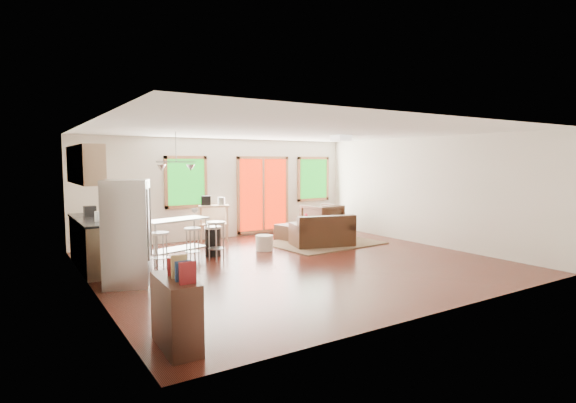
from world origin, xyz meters
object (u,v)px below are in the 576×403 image
loveseat (323,234)px  armchair (322,217)px  refrigerator (127,233)px  ottoman (290,232)px  island (176,232)px  kitchen_cart (213,210)px  rug (323,243)px  coffee_table (312,228)px

loveseat → armchair: bearing=68.7°
armchair → refrigerator: (-5.78, -2.52, 0.40)m
ottoman → refrigerator: size_ratio=0.34×
island → kitchen_cart: bearing=47.9°
ottoman → kitchen_cart: size_ratio=0.51×
rug → island: island is taller
rug → coffee_table: bearing=83.0°
coffee_table → kitchen_cart: kitchen_cart is taller
loveseat → island: island is taller
loveseat → kitchen_cart: bearing=147.6°
rug → coffee_table: coffee_table is taller
island → refrigerator: bearing=-131.7°
rug → loveseat: bearing=-129.6°
rug → ottoman: 0.98m
loveseat → coffee_table: loveseat is taller
ottoman → refrigerator: 5.06m
armchair → island: armchair is taller
ottoman → island: bearing=-166.9°
loveseat → ottoman: 1.17m
loveseat → armchair: size_ratio=1.72×
refrigerator → rug: bearing=36.0°
island → loveseat: bearing=-6.6°
armchair → ottoman: armchair is taller
refrigerator → kitchen_cart: (2.79, 3.11, -0.07)m
rug → refrigerator: size_ratio=1.49×
kitchen_cart → island: bearing=-132.1°
loveseat → refrigerator: size_ratio=0.92×
coffee_table → ottoman: ottoman is taller
coffee_table → island: 3.77m
ottoman → armchair: bearing=14.7°
armchair → kitchen_cart: 3.07m
rug → armchair: armchair is taller
rug → kitchen_cart: bearing=140.1°
coffee_table → island: island is taller
refrigerator → kitchen_cart: bearing=69.1°
kitchen_cart → coffee_table: bearing=-28.3°
island → kitchen_cart: kitchen_cart is taller
loveseat → coffee_table: size_ratio=1.52×
armchair → ottoman: (-1.27, -0.33, -0.26)m
ottoman → island: size_ratio=0.41×
loveseat → refrigerator: 4.84m
armchair → refrigerator: 6.32m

